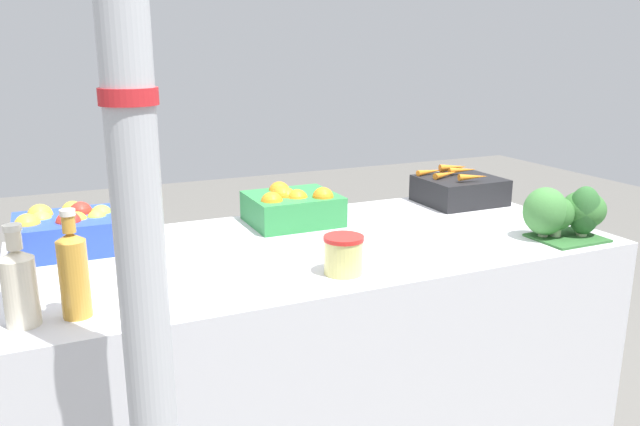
{
  "coord_description": "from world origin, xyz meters",
  "views": [
    {
      "loc": [
        -0.8,
        -1.77,
        1.43
      ],
      "look_at": [
        0.0,
        0.0,
        0.92
      ],
      "focal_mm": 35.0,
      "sensor_mm": 36.0,
      "label": 1
    }
  ],
  "objects_px": {
    "carrot_crate": "(459,189)",
    "broccoli_pile": "(566,212)",
    "juice_bottle_cloudy": "(19,284)",
    "support_pole": "(131,134)",
    "juice_bottle_amber": "(74,272)",
    "pickle_jar": "(344,255)",
    "apple_crate": "(66,229)",
    "orange_crate": "(292,206)"
  },
  "relations": [
    {
      "from": "apple_crate",
      "to": "carrot_crate",
      "type": "bearing_deg",
      "value": -0.06
    },
    {
      "from": "apple_crate",
      "to": "juice_bottle_cloudy",
      "type": "relative_size",
      "value": 1.3
    },
    {
      "from": "support_pole",
      "to": "juice_bottle_amber",
      "type": "bearing_deg",
      "value": 107.41
    },
    {
      "from": "support_pole",
      "to": "juice_bottle_amber",
      "type": "distance_m",
      "value": 0.51
    },
    {
      "from": "carrot_crate",
      "to": "pickle_jar",
      "type": "distance_m",
      "value": 0.97
    },
    {
      "from": "pickle_jar",
      "to": "carrot_crate",
      "type": "bearing_deg",
      "value": 34.5
    },
    {
      "from": "carrot_crate",
      "to": "juice_bottle_cloudy",
      "type": "xyz_separation_m",
      "value": [
        -1.62,
        -0.55,
        0.04
      ]
    },
    {
      "from": "support_pole",
      "to": "pickle_jar",
      "type": "xyz_separation_m",
      "value": [
        0.59,
        0.35,
        -0.41
      ]
    },
    {
      "from": "broccoli_pile",
      "to": "juice_bottle_cloudy",
      "type": "bearing_deg",
      "value": -179.85
    },
    {
      "from": "juice_bottle_cloudy",
      "to": "pickle_jar",
      "type": "height_order",
      "value": "juice_bottle_cloudy"
    },
    {
      "from": "broccoli_pile",
      "to": "juice_bottle_cloudy",
      "type": "height_order",
      "value": "juice_bottle_cloudy"
    },
    {
      "from": "juice_bottle_amber",
      "to": "pickle_jar",
      "type": "height_order",
      "value": "juice_bottle_amber"
    },
    {
      "from": "juice_bottle_cloudy",
      "to": "support_pole",
      "type": "bearing_deg",
      "value": -57.05
    },
    {
      "from": "apple_crate",
      "to": "broccoli_pile",
      "type": "relative_size",
      "value": 1.11
    },
    {
      "from": "orange_crate",
      "to": "broccoli_pile",
      "type": "bearing_deg",
      "value": -35.36
    },
    {
      "from": "apple_crate",
      "to": "carrot_crate",
      "type": "relative_size",
      "value": 1.0
    },
    {
      "from": "support_pole",
      "to": "orange_crate",
      "type": "xyz_separation_m",
      "value": [
        0.66,
        0.89,
        -0.4
      ]
    },
    {
      "from": "juice_bottle_cloudy",
      "to": "pickle_jar",
      "type": "xyz_separation_m",
      "value": [
        0.82,
        0.0,
        -0.04
      ]
    },
    {
      "from": "broccoli_pile",
      "to": "pickle_jar",
      "type": "distance_m",
      "value": 0.83
    },
    {
      "from": "orange_crate",
      "to": "juice_bottle_amber",
      "type": "height_order",
      "value": "juice_bottle_amber"
    },
    {
      "from": "apple_crate",
      "to": "carrot_crate",
      "type": "height_order",
      "value": "carrot_crate"
    },
    {
      "from": "orange_crate",
      "to": "juice_bottle_cloudy",
      "type": "relative_size",
      "value": 1.3
    },
    {
      "from": "apple_crate",
      "to": "pickle_jar",
      "type": "distance_m",
      "value": 0.89
    },
    {
      "from": "orange_crate",
      "to": "pickle_jar",
      "type": "distance_m",
      "value": 0.55
    },
    {
      "from": "broccoli_pile",
      "to": "support_pole",
      "type": "bearing_deg",
      "value": -166.17
    },
    {
      "from": "orange_crate",
      "to": "juice_bottle_cloudy",
      "type": "xyz_separation_m",
      "value": [
        -0.88,
        -0.55,
        0.04
      ]
    },
    {
      "from": "juice_bottle_cloudy",
      "to": "juice_bottle_amber",
      "type": "relative_size",
      "value": 0.92
    },
    {
      "from": "juice_bottle_amber",
      "to": "pickle_jar",
      "type": "relative_size",
      "value": 2.29
    },
    {
      "from": "carrot_crate",
      "to": "broccoli_pile",
      "type": "bearing_deg",
      "value": -87.53
    },
    {
      "from": "support_pole",
      "to": "carrot_crate",
      "type": "xyz_separation_m",
      "value": [
        1.4,
        0.9,
        -0.41
      ]
    },
    {
      "from": "juice_bottle_amber",
      "to": "pickle_jar",
      "type": "xyz_separation_m",
      "value": [
        0.7,
        0.0,
        -0.06
      ]
    },
    {
      "from": "carrot_crate",
      "to": "orange_crate",
      "type": "bearing_deg",
      "value": -179.48
    },
    {
      "from": "support_pole",
      "to": "juice_bottle_amber",
      "type": "height_order",
      "value": "support_pole"
    },
    {
      "from": "carrot_crate",
      "to": "juice_bottle_cloudy",
      "type": "distance_m",
      "value": 1.71
    },
    {
      "from": "support_pole",
      "to": "juice_bottle_cloudy",
      "type": "xyz_separation_m",
      "value": [
        -0.22,
        0.35,
        -0.37
      ]
    },
    {
      "from": "broccoli_pile",
      "to": "juice_bottle_amber",
      "type": "xyz_separation_m",
      "value": [
        -1.53,
        -0.0,
        0.02
      ]
    },
    {
      "from": "broccoli_pile",
      "to": "juice_bottle_amber",
      "type": "height_order",
      "value": "juice_bottle_amber"
    },
    {
      "from": "pickle_jar",
      "to": "support_pole",
      "type": "bearing_deg",
      "value": -149.73
    },
    {
      "from": "apple_crate",
      "to": "pickle_jar",
      "type": "xyz_separation_m",
      "value": [
        0.69,
        -0.55,
        -0.01
      ]
    },
    {
      "from": "juice_bottle_amber",
      "to": "pickle_jar",
      "type": "bearing_deg",
      "value": 0.11
    },
    {
      "from": "orange_crate",
      "to": "carrot_crate",
      "type": "xyz_separation_m",
      "value": [
        0.74,
        0.01,
        -0.01
      ]
    },
    {
      "from": "support_pole",
      "to": "apple_crate",
      "type": "xyz_separation_m",
      "value": [
        -0.1,
        0.9,
        -0.4
      ]
    }
  ]
}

